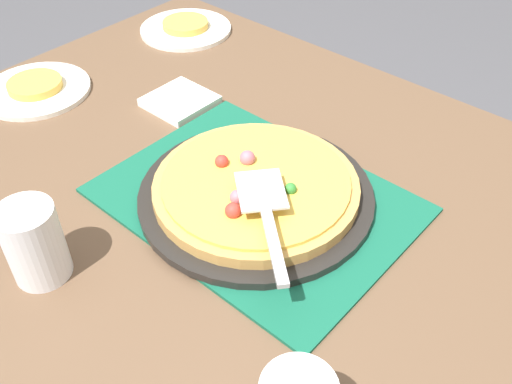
{
  "coord_description": "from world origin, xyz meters",
  "views": [
    {
      "loc": [
        0.45,
        -0.52,
        1.38
      ],
      "look_at": [
        0.0,
        0.0,
        0.77
      ],
      "focal_mm": 40.06,
      "sensor_mm": 36.0,
      "label": 1
    }
  ],
  "objects_px": {
    "pizza": "(256,186)",
    "pizza_server": "(266,212)",
    "served_slice_left": "(185,24)",
    "plate_near_left": "(186,29)",
    "napkin_stack": "(180,101)",
    "plate_far_right": "(36,90)",
    "cup_near": "(34,243)",
    "pizza_pan": "(256,195)",
    "served_slice_right": "(35,85)"
  },
  "relations": [
    {
      "from": "pizza",
      "to": "pizza_server",
      "type": "xyz_separation_m",
      "value": [
        0.07,
        -0.06,
        0.03
      ]
    },
    {
      "from": "served_slice_left",
      "to": "pizza",
      "type": "bearing_deg",
      "value": -33.14
    },
    {
      "from": "plate_near_left",
      "to": "napkin_stack",
      "type": "bearing_deg",
      "value": -45.32
    },
    {
      "from": "pizza_server",
      "to": "napkin_stack",
      "type": "relative_size",
      "value": 1.7
    },
    {
      "from": "plate_far_right",
      "to": "cup_near",
      "type": "distance_m",
      "value": 0.51
    },
    {
      "from": "pizza",
      "to": "cup_near",
      "type": "xyz_separation_m",
      "value": [
        -0.13,
        -0.31,
        0.03
      ]
    },
    {
      "from": "cup_near",
      "to": "pizza",
      "type": "bearing_deg",
      "value": 67.8
    },
    {
      "from": "pizza_pan",
      "to": "plate_far_right",
      "type": "bearing_deg",
      "value": -175.05
    },
    {
      "from": "plate_far_right",
      "to": "pizza",
      "type": "bearing_deg",
      "value": 4.88
    },
    {
      "from": "pizza",
      "to": "napkin_stack",
      "type": "relative_size",
      "value": 2.75
    },
    {
      "from": "napkin_stack",
      "to": "plate_near_left",
      "type": "bearing_deg",
      "value": 134.68
    },
    {
      "from": "served_slice_right",
      "to": "pizza_server",
      "type": "relative_size",
      "value": 0.54
    },
    {
      "from": "pizza",
      "to": "pizza_pan",
      "type": "bearing_deg",
      "value": 78.53
    },
    {
      "from": "plate_near_left",
      "to": "cup_near",
      "type": "relative_size",
      "value": 1.83
    },
    {
      "from": "pizza_pan",
      "to": "plate_far_right",
      "type": "xyz_separation_m",
      "value": [
        -0.56,
        -0.05,
        -0.01
      ]
    },
    {
      "from": "plate_near_left",
      "to": "cup_near",
      "type": "distance_m",
      "value": 0.78
    },
    {
      "from": "plate_far_right",
      "to": "cup_near",
      "type": "relative_size",
      "value": 1.83
    },
    {
      "from": "cup_near",
      "to": "napkin_stack",
      "type": "relative_size",
      "value": 1.0
    },
    {
      "from": "pizza_pan",
      "to": "napkin_stack",
      "type": "distance_m",
      "value": 0.33
    },
    {
      "from": "pizza_pan",
      "to": "cup_near",
      "type": "height_order",
      "value": "cup_near"
    },
    {
      "from": "pizza",
      "to": "served_slice_right",
      "type": "xyz_separation_m",
      "value": [
        -0.56,
        -0.05,
        -0.02
      ]
    },
    {
      "from": "pizza_pan",
      "to": "plate_far_right",
      "type": "height_order",
      "value": "pizza_pan"
    },
    {
      "from": "plate_near_left",
      "to": "napkin_stack",
      "type": "relative_size",
      "value": 1.83
    },
    {
      "from": "cup_near",
      "to": "pizza_server",
      "type": "bearing_deg",
      "value": 51.03
    },
    {
      "from": "plate_near_left",
      "to": "plate_far_right",
      "type": "bearing_deg",
      "value": -93.88
    },
    {
      "from": "served_slice_left",
      "to": "served_slice_right",
      "type": "distance_m",
      "value": 0.4
    },
    {
      "from": "cup_near",
      "to": "served_slice_right",
      "type": "bearing_deg",
      "value": 148.7
    },
    {
      "from": "napkin_stack",
      "to": "pizza",
      "type": "bearing_deg",
      "value": -20.89
    },
    {
      "from": "cup_near",
      "to": "pizza_server",
      "type": "height_order",
      "value": "cup_near"
    },
    {
      "from": "plate_near_left",
      "to": "served_slice_left",
      "type": "distance_m",
      "value": 0.01
    },
    {
      "from": "served_slice_right",
      "to": "plate_far_right",
      "type": "bearing_deg",
      "value": 90.0
    },
    {
      "from": "pizza_pan",
      "to": "napkin_stack",
      "type": "height_order",
      "value": "pizza_pan"
    },
    {
      "from": "pizza",
      "to": "plate_near_left",
      "type": "height_order",
      "value": "pizza"
    },
    {
      "from": "plate_near_left",
      "to": "pizza_server",
      "type": "relative_size",
      "value": 1.08
    },
    {
      "from": "plate_far_right",
      "to": "plate_near_left",
      "type": "bearing_deg",
      "value": 86.12
    },
    {
      "from": "plate_near_left",
      "to": "napkin_stack",
      "type": "xyz_separation_m",
      "value": [
        0.23,
        -0.23,
        0.0
      ]
    },
    {
      "from": "pizza_pan",
      "to": "served_slice_right",
      "type": "distance_m",
      "value": 0.57
    },
    {
      "from": "served_slice_right",
      "to": "pizza_server",
      "type": "xyz_separation_m",
      "value": [
        0.64,
        -0.01,
        0.05
      ]
    },
    {
      "from": "plate_near_left",
      "to": "pizza_server",
      "type": "bearing_deg",
      "value": -34.02
    },
    {
      "from": "pizza_pan",
      "to": "plate_far_right",
      "type": "distance_m",
      "value": 0.57
    },
    {
      "from": "napkin_stack",
      "to": "cup_near",
      "type": "bearing_deg",
      "value": -67.55
    },
    {
      "from": "plate_far_right",
      "to": "napkin_stack",
      "type": "xyz_separation_m",
      "value": [
        0.26,
        0.16,
        0.0
      ]
    },
    {
      "from": "pizza_pan",
      "to": "cup_near",
      "type": "xyz_separation_m",
      "value": [
        -0.13,
        -0.31,
        0.05
      ]
    },
    {
      "from": "plate_far_right",
      "to": "served_slice_right",
      "type": "bearing_deg",
      "value": -90.0
    },
    {
      "from": "pizza",
      "to": "served_slice_left",
      "type": "distance_m",
      "value": 0.64
    },
    {
      "from": "pizza_pan",
      "to": "pizza_server",
      "type": "xyz_separation_m",
      "value": [
        0.07,
        -0.06,
        0.05
      ]
    },
    {
      "from": "served_slice_right",
      "to": "cup_near",
      "type": "xyz_separation_m",
      "value": [
        0.44,
        -0.26,
        0.04
      ]
    },
    {
      "from": "pizza",
      "to": "pizza_server",
      "type": "bearing_deg",
      "value": -39.79
    },
    {
      "from": "pizza_pan",
      "to": "pizza_server",
      "type": "height_order",
      "value": "pizza_server"
    },
    {
      "from": "served_slice_right",
      "to": "napkin_stack",
      "type": "relative_size",
      "value": 0.92
    }
  ]
}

